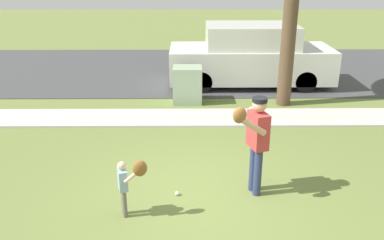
{
  "coord_description": "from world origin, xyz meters",
  "views": [
    {
      "loc": [
        -0.3,
        -6.09,
        3.75
      ],
      "look_at": [
        -0.24,
        0.96,
        1.0
      ],
      "focal_mm": 38.69,
      "sensor_mm": 36.0,
      "label": 1
    }
  ],
  "objects_px": {
    "person_adult": "(256,136)",
    "utility_cabinet": "(187,85)",
    "parked_van_white": "(250,57)",
    "baseball": "(177,193)",
    "person_child": "(128,179)"
  },
  "relations": [
    {
      "from": "utility_cabinet",
      "to": "person_adult",
      "type": "bearing_deg",
      "value": -76.88
    },
    {
      "from": "person_child",
      "to": "person_adult",
      "type": "bearing_deg",
      "value": 0.7
    },
    {
      "from": "person_adult",
      "to": "person_child",
      "type": "height_order",
      "value": "person_adult"
    },
    {
      "from": "person_adult",
      "to": "utility_cabinet",
      "type": "bearing_deg",
      "value": -94.42
    },
    {
      "from": "utility_cabinet",
      "to": "parked_van_white",
      "type": "distance_m",
      "value": 2.64
    },
    {
      "from": "utility_cabinet",
      "to": "parked_van_white",
      "type": "height_order",
      "value": "parked_van_white"
    },
    {
      "from": "person_adult",
      "to": "person_child",
      "type": "relative_size",
      "value": 1.74
    },
    {
      "from": "person_child",
      "to": "parked_van_white",
      "type": "relative_size",
      "value": 0.2
    },
    {
      "from": "utility_cabinet",
      "to": "parked_van_white",
      "type": "bearing_deg",
      "value": 41.16
    },
    {
      "from": "person_child",
      "to": "utility_cabinet",
      "type": "bearing_deg",
      "value": 63.36
    },
    {
      "from": "baseball",
      "to": "utility_cabinet",
      "type": "distance_m",
      "value": 4.93
    },
    {
      "from": "person_child",
      "to": "parked_van_white",
      "type": "xyz_separation_m",
      "value": [
        2.85,
        7.22,
        0.26
      ]
    },
    {
      "from": "person_adult",
      "to": "utility_cabinet",
      "type": "height_order",
      "value": "person_adult"
    },
    {
      "from": "person_adult",
      "to": "utility_cabinet",
      "type": "distance_m",
      "value": 5.0
    },
    {
      "from": "person_child",
      "to": "utility_cabinet",
      "type": "height_order",
      "value": "utility_cabinet"
    }
  ]
}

